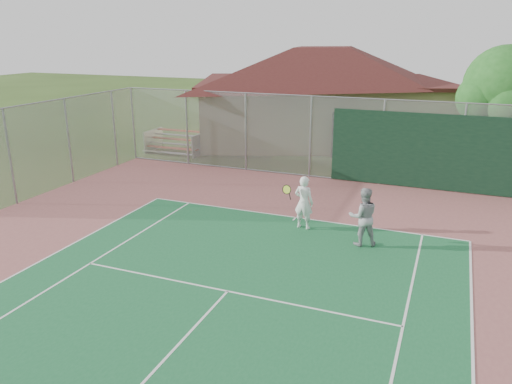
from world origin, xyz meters
TOP-DOWN VIEW (x-y plane):
  - back_fence at (2.11, 16.98)m, footprint 20.08×0.11m
  - side_fence_left at (-10.00, 12.50)m, footprint 0.08×9.00m
  - clubhouse at (-2.66, 25.21)m, footprint 16.97×14.12m
  - bleachers at (-8.79, 18.91)m, footprint 3.04×1.87m
  - tree at (6.57, 20.88)m, footprint 4.07×3.85m
  - player_white_front at (0.49, 11.06)m, footprint 0.99×0.65m
  - player_grey_back at (2.49, 10.44)m, footprint 1.04×0.93m

SIDE VIEW (x-z plane):
  - bleachers at x=-8.79m, z-range 0.03..1.14m
  - player_white_front at x=0.49m, z-range 0.01..1.74m
  - player_grey_back at x=2.49m, z-range 0.00..1.75m
  - back_fence at x=2.11m, z-range -0.09..3.43m
  - side_fence_left at x=-10.00m, z-range 0.00..3.50m
  - clubhouse at x=-2.66m, z-range 0.05..6.31m
  - tree at x=6.57m, z-range 0.89..6.56m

